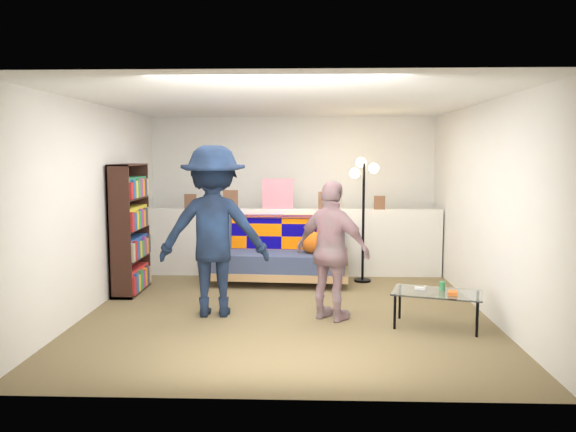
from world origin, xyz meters
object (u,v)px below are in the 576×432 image
object	(u,v)px
bookshelf	(130,233)
person_left	(214,231)
floor_lamp	(363,194)
person_right	(332,251)
futon_sofa	(281,255)
coffee_table	(437,294)

from	to	relation	value
bookshelf	person_left	size ratio (longest dim) A/B	0.88
floor_lamp	person_right	distance (m)	2.04
bookshelf	futon_sofa	bearing A→B (deg)	18.38
bookshelf	person_right	world-z (taller)	bookshelf
futon_sofa	floor_lamp	size ratio (longest dim) A/B	1.12
bookshelf	person_left	distance (m)	1.62
futon_sofa	person_left	world-z (taller)	person_left
floor_lamp	person_left	distance (m)	2.55
bookshelf	coffee_table	xyz separation A→B (m)	(3.68, -1.40, -0.43)
coffee_table	floor_lamp	distance (m)	2.40
futon_sofa	person_left	bearing A→B (deg)	-112.60
coffee_table	person_left	distance (m)	2.52
coffee_table	floor_lamp	xyz separation A→B (m)	(-0.58, 2.15, 0.90)
futon_sofa	bookshelf	bearing A→B (deg)	-161.62
futon_sofa	person_right	world-z (taller)	person_right
floor_lamp	person_right	size ratio (longest dim) A/B	1.15
person_left	person_right	world-z (taller)	person_left
person_left	futon_sofa	bearing A→B (deg)	-116.39
futon_sofa	coffee_table	world-z (taller)	futon_sofa
person_right	floor_lamp	bearing A→B (deg)	-71.30
bookshelf	person_left	xyz separation A→B (m)	(1.27, -0.99, 0.17)
coffee_table	floor_lamp	world-z (taller)	floor_lamp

